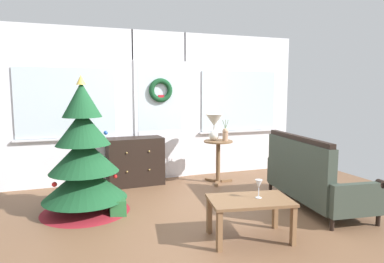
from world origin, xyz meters
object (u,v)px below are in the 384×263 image
(table_lamp, at_px, (214,124))
(settee_sofa, at_px, (310,179))
(wine_glass, at_px, (259,185))
(flower_vase, at_px, (225,134))
(gift_box, at_px, (118,208))
(coffee_table, at_px, (250,205))
(dresser_cabinet, at_px, (135,161))
(christmas_tree, at_px, (84,162))
(side_table, at_px, (218,153))

(table_lamp, bearing_deg, settee_sofa, -65.15)
(table_lamp, xyz_separation_m, wine_glass, (-0.43, -2.17, -0.43))
(flower_vase, height_order, gift_box, flower_vase)
(table_lamp, bearing_deg, coffee_table, -103.81)
(flower_vase, distance_m, wine_glass, 2.17)
(coffee_table, bearing_deg, dresser_cabinet, 106.51)
(christmas_tree, relative_size, side_table, 2.42)
(dresser_cabinet, bearing_deg, coffee_table, -73.49)
(christmas_tree, distance_m, flower_vase, 2.36)
(side_table, bearing_deg, wine_glass, -103.03)
(side_table, bearing_deg, coffee_table, -105.57)
(side_table, xyz_separation_m, wine_glass, (-0.49, -2.13, 0.07))
(table_lamp, bearing_deg, dresser_cabinet, 165.85)
(christmas_tree, relative_size, table_lamp, 3.94)
(table_lamp, distance_m, wine_glass, 2.25)
(dresser_cabinet, height_order, gift_box, dresser_cabinet)
(table_lamp, bearing_deg, flower_vase, -32.01)
(side_table, bearing_deg, dresser_cabinet, 164.85)
(gift_box, bearing_deg, christmas_tree, 142.99)
(flower_vase, bearing_deg, dresser_cabinet, 163.63)
(christmas_tree, bearing_deg, gift_box, -37.01)
(christmas_tree, relative_size, dresser_cabinet, 1.89)
(dresser_cabinet, bearing_deg, side_table, -15.15)
(gift_box, bearing_deg, wine_glass, -41.49)
(christmas_tree, xyz_separation_m, coffee_table, (1.57, -1.43, -0.28))
(flower_vase, distance_m, gift_box, 2.23)
(dresser_cabinet, distance_m, wine_glass, 2.63)
(settee_sofa, bearing_deg, table_lamp, 114.85)
(wine_glass, bearing_deg, gift_box, 138.51)
(table_lamp, height_order, gift_box, table_lamp)
(side_table, bearing_deg, gift_box, -151.63)
(table_lamp, xyz_separation_m, flower_vase, (0.16, -0.10, -0.17))
(christmas_tree, bearing_deg, flower_vase, 15.67)
(wine_glass, bearing_deg, settee_sofa, 28.22)
(christmas_tree, xyz_separation_m, wine_glass, (1.67, -1.43, -0.07))
(settee_sofa, bearing_deg, coffee_table, -153.78)
(flower_vase, relative_size, coffee_table, 0.38)
(christmas_tree, height_order, wine_glass, christmas_tree)
(dresser_cabinet, distance_m, side_table, 1.38)
(settee_sofa, distance_m, table_lamp, 1.82)
(christmas_tree, distance_m, coffee_table, 2.14)
(table_lamp, distance_m, flower_vase, 0.25)
(flower_vase, bearing_deg, wine_glass, -105.99)
(dresser_cabinet, relative_size, coffee_table, 1.00)
(side_table, height_order, table_lamp, table_lamp)
(flower_vase, height_order, wine_glass, flower_vase)
(side_table, relative_size, gift_box, 3.65)
(side_table, relative_size, flower_vase, 2.05)
(christmas_tree, xyz_separation_m, dresser_cabinet, (0.84, 1.06, -0.25))
(dresser_cabinet, distance_m, flower_vase, 1.55)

